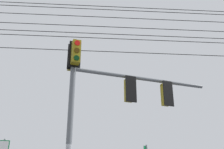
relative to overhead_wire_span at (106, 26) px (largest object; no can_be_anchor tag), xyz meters
name	(u,v)px	position (x,y,z in m)	size (l,w,h in m)	color
signal_mast_assembly	(105,91)	(-0.37, -0.06, -2.60)	(3.18, 5.37, 6.27)	slate
overhead_wire_span	(106,26)	(0.00, 0.00, 0.00)	(4.73, 25.65, 2.60)	black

